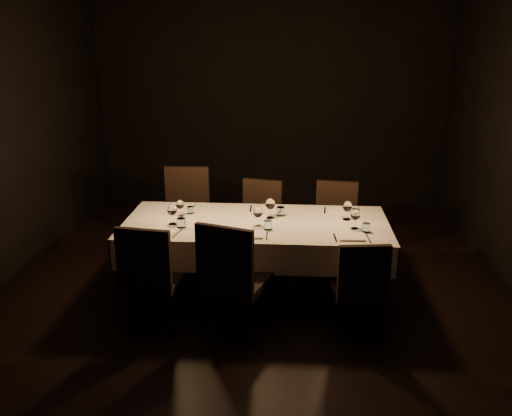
# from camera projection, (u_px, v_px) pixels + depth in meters

# --- Properties ---
(room) EXTENTS (5.01, 6.01, 3.01)m
(room) POSITION_uv_depth(u_px,v_px,m) (256.00, 146.00, 4.94)
(room) COLOR black
(room) RESTS_ON ground
(dining_table) EXTENTS (2.52, 1.12, 0.76)m
(dining_table) POSITION_uv_depth(u_px,v_px,m) (256.00, 229.00, 5.19)
(dining_table) COLOR black
(dining_table) RESTS_ON ground
(chair_near_left) EXTENTS (0.53, 0.53, 0.98)m
(chair_near_left) POSITION_uv_depth(u_px,v_px,m) (150.00, 273.00, 4.60)
(chair_near_left) COLOR black
(chair_near_left) RESTS_ON ground
(place_setting_near_left) EXTENTS (0.38, 0.42, 0.20)m
(place_setting_near_left) POSITION_uv_depth(u_px,v_px,m) (171.00, 220.00, 4.99)
(place_setting_near_left) COLOR white
(place_setting_near_left) RESTS_ON dining_table
(chair_near_center) EXTENTS (0.63, 0.63, 1.04)m
(chair_near_center) POSITION_uv_depth(u_px,v_px,m) (232.00, 275.00, 4.49)
(chair_near_center) COLOR black
(chair_near_center) RESTS_ON ground
(place_setting_near_center) EXTENTS (0.35, 0.42, 0.20)m
(place_setting_near_center) POSITION_uv_depth(u_px,v_px,m) (258.00, 222.00, 4.94)
(place_setting_near_center) COLOR white
(place_setting_near_center) RESTS_ON dining_table
(chair_near_right) EXTENTS (0.47, 0.47, 0.88)m
(chair_near_right) POSITION_uv_depth(u_px,v_px,m) (360.00, 285.00, 4.49)
(chair_near_right) COLOR black
(chair_near_right) RESTS_ON ground
(place_setting_near_right) EXTENTS (0.34, 0.41, 0.19)m
(place_setting_near_right) POSITION_uv_depth(u_px,v_px,m) (357.00, 225.00, 4.88)
(place_setting_near_right) COLOR white
(place_setting_near_right) RESTS_ON dining_table
(chair_far_left) EXTENTS (0.51, 0.51, 1.04)m
(chair_far_left) POSITION_uv_depth(u_px,v_px,m) (186.00, 210.00, 6.11)
(chair_far_left) COLOR black
(chair_far_left) RESTS_ON ground
(place_setting_far_left) EXTENTS (0.30, 0.39, 0.16)m
(place_setting_far_left) POSITION_uv_depth(u_px,v_px,m) (183.00, 207.00, 5.41)
(place_setting_far_left) COLOR white
(place_setting_far_left) RESTS_ON dining_table
(chair_far_center) EXTENTS (0.54, 0.54, 0.93)m
(chair_far_center) POSITION_uv_depth(u_px,v_px,m) (260.00, 218.00, 6.01)
(chair_far_center) COLOR black
(chair_far_center) RESTS_ON ground
(place_setting_far_center) EXTENTS (0.36, 0.42, 0.20)m
(place_setting_far_center) POSITION_uv_depth(u_px,v_px,m) (271.00, 207.00, 5.34)
(place_setting_far_center) COLOR white
(place_setting_far_center) RESTS_ON dining_table
(chair_far_right) EXTENTS (0.50, 0.50, 0.94)m
(chair_far_right) POSITION_uv_depth(u_px,v_px,m) (335.00, 221.00, 5.91)
(chair_far_right) COLOR black
(chair_far_right) RESTS_ON ground
(place_setting_far_right) EXTENTS (0.34, 0.41, 0.19)m
(place_setting_far_right) POSITION_uv_depth(u_px,v_px,m) (347.00, 209.00, 5.29)
(place_setting_far_right) COLOR white
(place_setting_far_right) RESTS_ON dining_table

